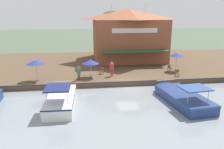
{
  "coord_description": "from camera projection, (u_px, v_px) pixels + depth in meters",
  "views": [
    {
      "loc": [
        23.41,
        -5.02,
        8.02
      ],
      "look_at": [
        -1.0,
        -1.79,
        1.3
      ],
      "focal_mm": 35.0,
      "sensor_mm": 36.0,
      "label": 1
    }
  ],
  "objects": [
    {
      "name": "cafe_chair_back_row_seat",
      "position": [
        170.0,
        67.0,
        29.93
      ],
      "size": [
        0.52,
        0.52,
        0.85
      ],
      "color": "brown",
      "rests_on": "quay_deck"
    },
    {
      "name": "waterfront_restaurant",
      "position": [
        128.0,
        34.0,
        37.03
      ],
      "size": [
        11.67,
        12.0,
        9.16
      ],
      "color": "brown",
      "rests_on": "quay_deck"
    },
    {
      "name": "ground_plane",
      "position": [
        128.0,
        87.0,
        25.13
      ],
      "size": [
        220.0,
        220.0,
        0.0
      ],
      "primitive_type": "plane",
      "color": "#4C5B47"
    },
    {
      "name": "person_mid_patio",
      "position": [
        79.0,
        71.0,
        25.53
      ],
      "size": [
        0.48,
        0.48,
        1.71
      ],
      "color": "#4C4C56",
      "rests_on": "quay_deck"
    },
    {
      "name": "patio_umbrella_far_corner",
      "position": [
        91.0,
        62.0,
        26.47
      ],
      "size": [
        2.06,
        2.06,
        2.24
      ],
      "color": "#B7B7B7",
      "rests_on": "quay_deck"
    },
    {
      "name": "cafe_chair_beside_entrance",
      "position": [
        177.0,
        73.0,
        27.28
      ],
      "size": [
        0.55,
        0.55,
        0.85
      ],
      "color": "brown",
      "rests_on": "quay_deck"
    },
    {
      "name": "cafe_chair_facing_river",
      "position": [
        102.0,
        70.0,
        28.39
      ],
      "size": [
        0.58,
        0.58,
        0.85
      ],
      "color": "brown",
      "rests_on": "quay_deck"
    },
    {
      "name": "motorboat_distant_upstream",
      "position": [
        62.0,
        97.0,
        20.18
      ],
      "size": [
        7.36,
        2.54,
        2.3
      ],
      "color": "white",
      "rests_on": "river_water"
    },
    {
      "name": "motorboat_fourth_along",
      "position": [
        179.0,
        95.0,
        20.83
      ],
      "size": [
        7.86,
        3.53,
        2.05
      ],
      "color": "navy",
      "rests_on": "river_water"
    },
    {
      "name": "patio_umbrella_by_entrance",
      "position": [
        177.0,
        55.0,
        29.38
      ],
      "size": [
        1.9,
        1.9,
        2.54
      ],
      "color": "#B7B7B7",
      "rests_on": "quay_deck"
    },
    {
      "name": "patio_umbrella_mid_patio_right",
      "position": [
        36.0,
        62.0,
        24.95
      ],
      "size": [
        2.12,
        2.12,
        2.5
      ],
      "color": "#B7B7B7",
      "rests_on": "quay_deck"
    },
    {
      "name": "person_near_entrance",
      "position": [
        112.0,
        67.0,
        27.13
      ],
      "size": [
        0.51,
        0.51,
        1.81
      ],
      "color": "#B23338",
      "rests_on": "quay_deck"
    },
    {
      "name": "tree_behind_restaurant",
      "position": [
        111.0,
        26.0,
        38.75
      ],
      "size": [
        5.39,
        5.13,
        8.22
      ],
      "color": "brown",
      "rests_on": "quay_deck"
    },
    {
      "name": "quay_edge_fender",
      "position": [
        128.0,
        81.0,
        25.05
      ],
      "size": [
        0.2,
        50.4,
        0.1
      ],
      "primitive_type": "cube",
      "color": "#2D2D33",
      "rests_on": "quay_deck"
    },
    {
      "name": "quay_deck",
      "position": [
        115.0,
        64.0,
        35.57
      ],
      "size": [
        22.0,
        56.0,
        0.6
      ],
      "primitive_type": "cube",
      "color": "brown",
      "rests_on": "ground"
    }
  ]
}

